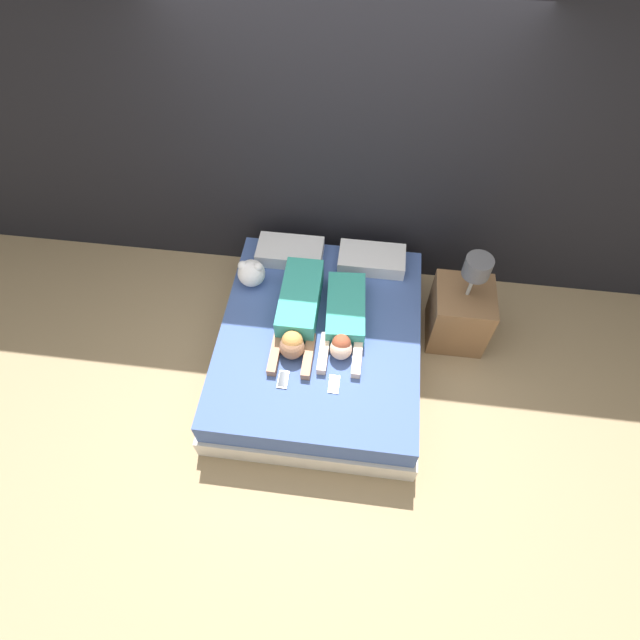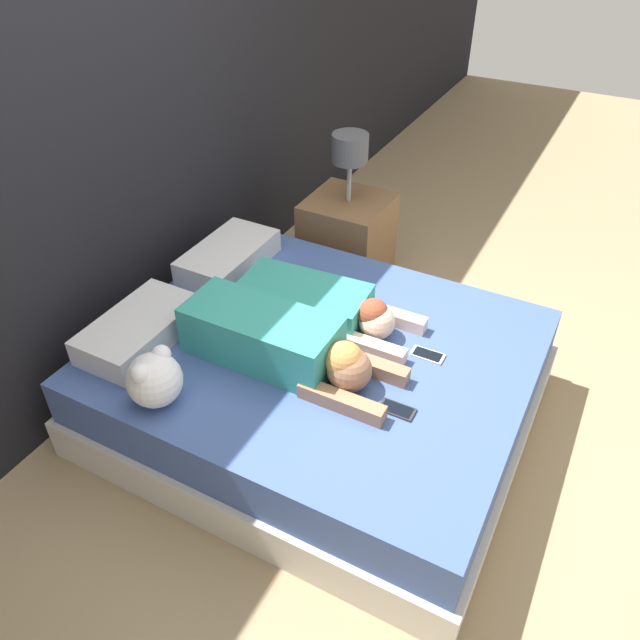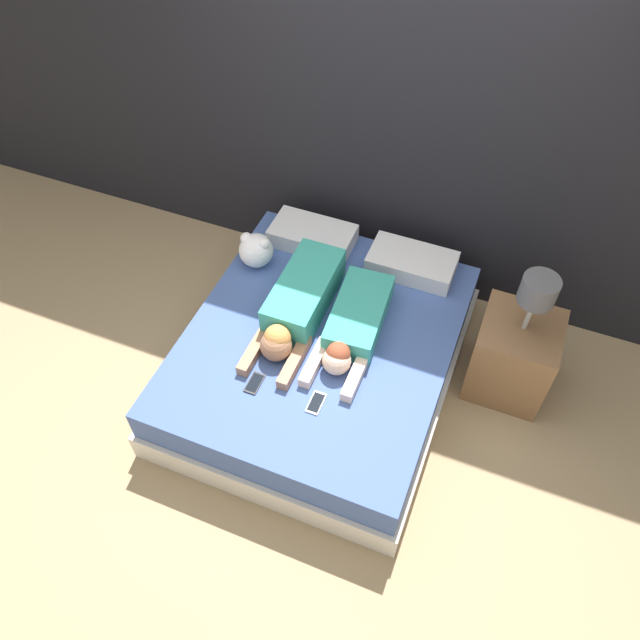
{
  "view_description": "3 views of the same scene",
  "coord_description": "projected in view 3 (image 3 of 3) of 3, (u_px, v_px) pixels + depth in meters",
  "views": [
    {
      "loc": [
        0.28,
        -2.23,
        3.81
      ],
      "look_at": [
        0.0,
        0.0,
        0.61
      ],
      "focal_mm": 28.0,
      "sensor_mm": 36.0,
      "label": 1
    },
    {
      "loc": [
        -1.98,
        -1.06,
        2.34
      ],
      "look_at": [
        0.0,
        0.0,
        0.61
      ],
      "focal_mm": 35.0,
      "sensor_mm": 36.0,
      "label": 2
    },
    {
      "loc": [
        0.9,
        -2.25,
        3.52
      ],
      "look_at": [
        0.0,
        0.0,
        0.61
      ],
      "focal_mm": 35.0,
      "sensor_mm": 36.0,
      "label": 3
    }
  ],
  "objects": [
    {
      "name": "pillow_head_left",
      "position": [
        313.0,
        236.0,
        4.4
      ],
      "size": [
        0.58,
        0.32,
        0.13
      ],
      "color": "silver",
      "rests_on": "bed"
    },
    {
      "name": "plush_toy",
      "position": [
        256.0,
        250.0,
        4.22
      ],
      "size": [
        0.24,
        0.24,
        0.25
      ],
      "color": "white",
      "rests_on": "bed"
    },
    {
      "name": "bed",
      "position": [
        320.0,
        357.0,
        4.09
      ],
      "size": [
        1.68,
        1.97,
        0.46
      ],
      "color": "beige",
      "rests_on": "ground_plane"
    },
    {
      "name": "cell_phone_right",
      "position": [
        316.0,
        403.0,
        3.58
      ],
      "size": [
        0.08,
        0.15,
        0.01
      ],
      "color": "silver",
      "rests_on": "bed"
    },
    {
      "name": "ground_plane",
      "position": [
        320.0,
        377.0,
        4.26
      ],
      "size": [
        12.0,
        12.0,
        0.0
      ],
      "primitive_type": "plane",
      "color": "#9E8460"
    },
    {
      "name": "wall_back",
      "position": [
        387.0,
        122.0,
        3.93
      ],
      "size": [
        12.0,
        0.06,
        2.6
      ],
      "color": "black",
      "rests_on": "ground_plane"
    },
    {
      "name": "nightstand",
      "position": [
        514.0,
        353.0,
        3.98
      ],
      "size": [
        0.49,
        0.49,
        1.0
      ],
      "color": "brown",
      "rests_on": "ground_plane"
    },
    {
      "name": "pillow_head_right",
      "position": [
        412.0,
        263.0,
        4.22
      ],
      "size": [
        0.58,
        0.32,
        0.13
      ],
      "color": "silver",
      "rests_on": "bed"
    },
    {
      "name": "cell_phone_left",
      "position": [
        255.0,
        383.0,
        3.67
      ],
      "size": [
        0.08,
        0.15,
        0.01
      ],
      "color": "#2D2D33",
      "rests_on": "bed"
    },
    {
      "name": "person_left",
      "position": [
        298.0,
        304.0,
        3.92
      ],
      "size": [
        0.33,
        1.01,
        0.24
      ],
      "color": "teal",
      "rests_on": "bed"
    },
    {
      "name": "person_right",
      "position": [
        353.0,
        326.0,
        3.85
      ],
      "size": [
        0.35,
        0.92,
        0.2
      ],
      "color": "teal",
      "rests_on": "bed"
    }
  ]
}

